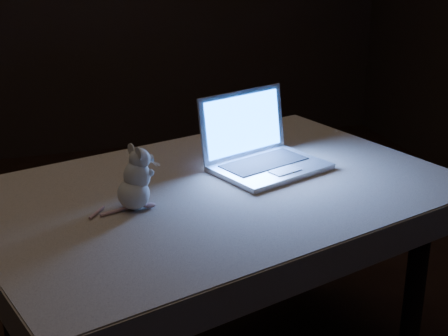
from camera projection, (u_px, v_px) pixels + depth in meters
name	position (u px, v px, depth m)	size (l,w,h in m)	color
table	(217.00, 291.00, 2.16)	(1.37, 0.88, 0.73)	black
tablecloth	(200.00, 205.00, 2.03)	(1.47, 0.98, 0.10)	#C1B09C
laptop	(271.00, 135.00, 2.13)	(0.36, 0.31, 0.24)	silver
plush_mouse	(133.00, 178.00, 1.85)	(0.14, 0.14, 0.19)	silver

